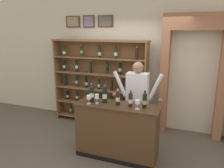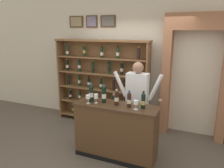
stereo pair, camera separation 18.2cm
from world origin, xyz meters
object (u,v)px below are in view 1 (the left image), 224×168
tasting_bottle_prosecco (105,94)px  wine_glass_right (89,98)px  tasting_bottle_brunello (131,99)px  wine_shelf (100,80)px  tasting_bottle_rosso (118,97)px  tasting_counter (117,131)px  wine_glass_left (138,103)px  tasting_bottle_grappa (145,100)px  tasting_bottle_vin_santo (92,93)px  shopkeeper (137,96)px  wine_glass_center (97,97)px

tasting_bottle_prosecco → wine_glass_right: tasting_bottle_prosecco is taller
tasting_bottle_prosecco → tasting_bottle_brunello: bearing=-6.2°
tasting_bottle_prosecco → tasting_bottle_brunello: 0.49m
wine_glass_right → wine_shelf: bearing=106.5°
tasting_bottle_rosso → wine_glass_right: 0.51m
tasting_counter → tasting_bottle_brunello: size_ratio=5.13×
wine_glass_left → tasting_counter: bearing=167.3°
tasting_bottle_brunello → tasting_bottle_grappa: 0.23m
tasting_bottle_brunello → tasting_bottle_vin_santo: bearing=178.0°
shopkeeper → tasting_bottle_brunello: shopkeeper is taller
tasting_bottle_vin_santo → wine_glass_left: 0.87m
tasting_counter → tasting_bottle_prosecco: (-0.24, 0.03, 0.65)m
tasting_bottle_vin_santo → tasting_bottle_brunello: 0.73m
wine_shelf → wine_glass_center: bearing=-68.1°
tasting_bottle_brunello → wine_glass_left: 0.15m
shopkeeper → wine_glass_center: (-0.59, -0.53, 0.07)m
tasting_bottle_vin_santo → wine_glass_center: bearing=-23.9°
wine_glass_left → wine_glass_right: wine_glass_left is taller
shopkeeper → wine_glass_right: shopkeeper is taller
wine_glass_right → tasting_counter: bearing=14.5°
tasting_bottle_prosecco → tasting_bottle_rosso: tasting_bottle_prosecco is taller
tasting_bottle_grappa → wine_glass_center: (-0.83, -0.08, -0.02)m
wine_glass_center → wine_glass_left: size_ratio=1.06×
wine_shelf → tasting_bottle_prosecco: bearing=-62.6°
tasting_bottle_grappa → wine_glass_right: (-0.95, -0.15, -0.02)m
wine_shelf → tasting_bottle_prosecco: wine_shelf is taller
wine_shelf → wine_glass_right: bearing=-73.5°
tasting_bottle_prosecco → wine_glass_center: tasting_bottle_prosecco is taller
tasting_bottle_brunello → tasting_bottle_grappa: bearing=11.8°
wine_glass_right → tasting_bottle_brunello: bearing=8.1°
tasting_bottle_prosecco → wine_shelf: bearing=117.4°
wine_glass_left → tasting_bottle_brunello: bearing=154.9°
tasting_bottle_rosso → wine_glass_center: (-0.37, -0.04, -0.02)m
tasting_bottle_brunello → wine_glass_center: size_ratio=1.73×
tasting_bottle_rosso → wine_glass_left: (0.37, -0.08, -0.02)m
shopkeeper → wine_glass_right: size_ratio=10.95×
tasting_bottle_prosecco → tasting_bottle_vin_santo: bearing=-173.2°
tasting_bottle_vin_santo → wine_shelf: bearing=107.8°
tasting_bottle_grappa → wine_glass_center: size_ratio=1.75×
wine_glass_center → tasting_bottle_grappa: bearing=5.4°
wine_shelf → wine_glass_right: 1.49m
tasting_counter → wine_glass_left: bearing=-12.7°
tasting_bottle_rosso → wine_glass_right: (-0.49, -0.12, -0.03)m
shopkeeper → tasting_bottle_vin_santo: (-0.72, -0.47, 0.11)m
tasting_bottle_vin_santo → tasting_bottle_grappa: bearing=1.4°
shopkeeper → tasting_bottle_rosso: size_ratio=6.01×
tasting_bottle_vin_santo → wine_glass_right: (0.01, -0.13, -0.05)m
tasting_bottle_rosso → wine_glass_center: tasting_bottle_rosso is taller
tasting_counter → wine_shelf: bearing=124.7°
wine_glass_left → wine_glass_right: (-0.86, -0.04, -0.00)m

